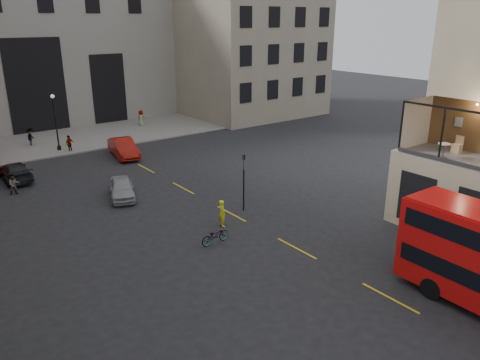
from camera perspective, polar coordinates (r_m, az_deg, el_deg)
ground at (r=24.14m, az=20.60°, el=-11.73°), size 140.00×140.00×0.00m
gateway at (r=59.83m, az=-25.40°, el=14.98°), size 35.00×10.60×18.00m
building_right at (r=63.21m, az=-0.05°, el=17.78°), size 16.60×18.60×20.00m
pavement_far at (r=51.21m, az=-22.47°, el=4.32°), size 40.00×12.00×0.12m
traffic_light_near at (r=29.77m, az=0.46°, el=0.60°), size 0.16×0.20×3.80m
street_lamp_b at (r=46.93m, az=-21.49°, el=6.14°), size 0.36×0.36×5.33m
car_a at (r=33.52m, az=-14.22°, el=-1.00°), size 2.90×4.35×1.38m
car_b at (r=43.48m, az=-14.03°, el=3.82°), size 2.52×5.23×1.65m
car_c at (r=40.02m, az=-25.79°, el=0.93°), size 1.93×4.75×1.38m
bicycle at (r=26.16m, az=-3.06°, el=-6.77°), size 1.82×0.70×0.94m
cyclist at (r=28.08m, az=-2.20°, el=-4.05°), size 0.53×0.69×1.68m
pedestrian_a at (r=36.78m, az=-25.84°, el=-0.45°), size 0.78×0.63×1.53m
pedestrian_b at (r=50.06m, az=-24.14°, el=4.77°), size 1.21×1.33×1.79m
pedestrian_c at (r=46.53m, az=-20.08°, el=4.18°), size 1.02×0.76×1.60m
pedestrian_d at (r=55.67m, az=-11.97°, el=7.36°), size 0.95×1.07×1.84m
cafe_table_far at (r=27.93m, az=23.58°, el=3.55°), size 0.66×0.66×0.83m
cafe_chair_d at (r=29.49m, az=24.93°, el=3.60°), size 0.48×0.48×0.95m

